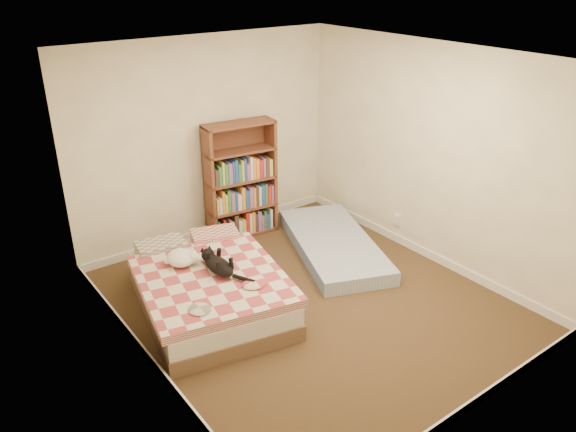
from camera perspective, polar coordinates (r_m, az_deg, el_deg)
room at (r=5.39m, az=2.21°, el=2.04°), size 3.51×4.01×2.51m
bed at (r=5.82m, az=-8.20°, el=-7.17°), size 1.64×2.07×0.49m
bookshelf at (r=7.15m, az=-4.87°, el=2.26°), size 0.92×0.40×1.48m
floor_mattress at (r=6.88m, az=4.62°, el=-2.91°), size 1.53×2.12×0.17m
black_cat at (r=5.62m, az=-7.19°, el=-4.87°), size 0.25×0.74×0.17m
white_dog at (r=5.78m, az=-10.70°, el=-4.20°), size 0.32×0.32×0.15m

